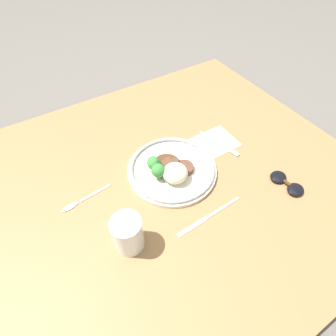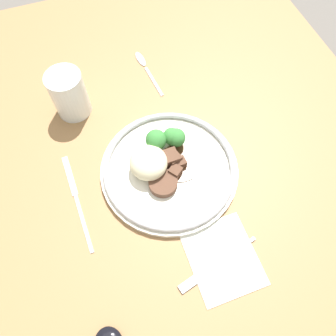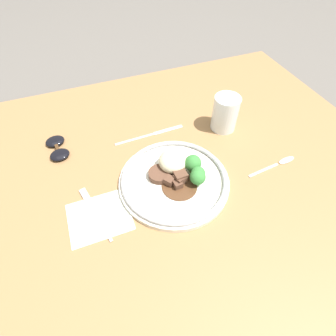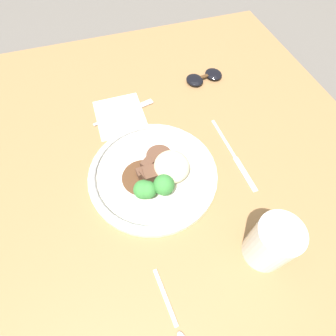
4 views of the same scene
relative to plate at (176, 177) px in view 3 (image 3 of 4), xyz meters
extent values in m
plane|color=#5B5651|center=(0.02, 0.01, -0.05)|extent=(8.00, 8.00, 0.00)
cube|color=olive|center=(0.02, 0.01, -0.03)|extent=(1.24, 1.07, 0.03)
cube|color=silver|center=(-0.21, -0.04, -0.02)|extent=(0.15, 0.12, 0.00)
cylinder|color=silver|center=(-0.01, 0.00, -0.01)|extent=(0.29, 0.29, 0.01)
torus|color=#B2B2B7|center=(-0.01, 0.00, 0.00)|extent=(0.28, 0.28, 0.01)
ellipsoid|color=beige|center=(0.01, 0.04, 0.02)|extent=(0.08, 0.08, 0.05)
cylinder|color=brown|center=(-0.04, 0.02, 0.00)|extent=(0.06, 0.06, 0.02)
cylinder|color=#51331E|center=(0.00, -0.03, 0.00)|extent=(0.09, 0.09, 0.00)
cube|color=brown|center=(-0.02, -0.01, 0.01)|extent=(0.03, 0.03, 0.02)
cube|color=brown|center=(-0.01, -0.03, 0.00)|extent=(0.02, 0.02, 0.02)
cube|color=brown|center=(0.01, -0.01, 0.01)|extent=(0.03, 0.03, 0.03)
cube|color=brown|center=(0.00, -0.02, 0.01)|extent=(0.03, 0.03, 0.03)
cube|color=brown|center=(0.01, -0.01, 0.00)|extent=(0.03, 0.03, 0.02)
cylinder|color=#669E51|center=(0.04, -0.03, 0.00)|extent=(0.01, 0.01, 0.01)
sphere|color=#387F38|center=(0.04, -0.03, 0.02)|extent=(0.03, 0.03, 0.03)
cylinder|color=#669E51|center=(0.04, -0.04, 0.00)|extent=(0.01, 0.01, 0.01)
sphere|color=#387F38|center=(0.04, -0.04, 0.02)|extent=(0.04, 0.04, 0.04)
cylinder|color=#669E51|center=(0.05, -0.03, 0.00)|extent=(0.01, 0.01, 0.02)
sphere|color=#387F38|center=(0.05, -0.03, 0.02)|extent=(0.04, 0.04, 0.04)
cylinder|color=#669E51|center=(0.05, 0.01, 0.00)|extent=(0.02, 0.02, 0.02)
sphere|color=#387F38|center=(0.05, 0.01, 0.03)|extent=(0.04, 0.04, 0.04)
cylinder|color=#F4AD19|center=(0.22, 0.15, 0.02)|extent=(0.07, 0.07, 0.09)
cylinder|color=white|center=(0.22, 0.15, 0.04)|extent=(0.08, 0.08, 0.11)
cube|color=silver|center=(-0.21, -0.06, -0.02)|extent=(0.03, 0.10, 0.00)
cube|color=silver|center=(-0.23, 0.03, -0.02)|extent=(0.03, 0.07, 0.00)
cube|color=silver|center=(-0.05, 0.19, -0.02)|extent=(0.13, 0.01, 0.00)
cube|color=silver|center=(0.05, 0.20, -0.02)|extent=(0.10, 0.02, 0.00)
cube|color=silver|center=(0.24, -0.05, -0.02)|extent=(0.10, 0.02, 0.00)
ellipsoid|color=silver|center=(0.32, -0.04, -0.02)|extent=(0.05, 0.02, 0.01)
ellipsoid|color=black|center=(-0.28, 0.20, -0.01)|extent=(0.06, 0.05, 0.02)
ellipsoid|color=black|center=(-0.28, 0.26, -0.01)|extent=(0.06, 0.05, 0.02)
cube|color=#472D19|center=(-0.28, 0.23, -0.01)|extent=(0.01, 0.03, 0.00)
camera|label=1|loc=(0.29, 0.46, 0.64)|focal=28.00mm
camera|label=2|loc=(-0.30, 0.10, 0.60)|focal=35.00mm
camera|label=3|loc=(-0.17, -0.39, 0.54)|focal=28.00mm
camera|label=4|loc=(0.30, -0.07, 0.49)|focal=28.00mm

